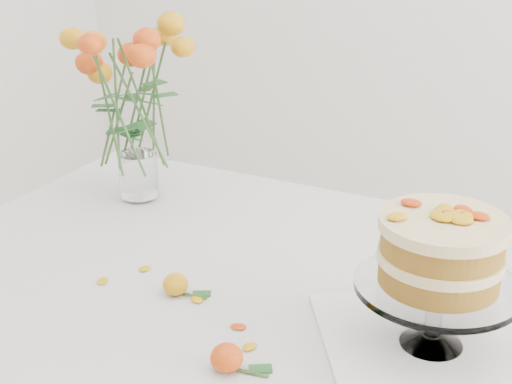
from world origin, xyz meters
The scene contains 11 objects.
table centered at (0.00, 0.00, 0.67)m, with size 1.43×0.93×0.76m.
napkin centered at (0.26, -0.06, 0.76)m, with size 0.31×0.31×0.01m, color white.
cake_stand centered at (0.26, -0.06, 0.91)m, with size 0.24×0.24×0.21m.
rose_vase centered at (-0.46, 0.22, 1.00)m, with size 0.35×0.35×0.42m.
loose_rose_near centered at (-0.16, -0.10, 0.77)m, with size 0.08×0.04×0.04m.
loose_rose_far centered at (0.02, -0.24, 0.78)m, with size 0.09×0.05×0.04m.
stray_petal_a centered at (-0.12, -0.10, 0.76)m, with size 0.03×0.02×0.00m, color #DDA00D.
stray_petal_b centered at (-0.02, -0.14, 0.76)m, with size 0.03×0.02×0.00m, color #DDA00D.
stray_petal_c centered at (0.02, -0.18, 0.76)m, with size 0.03×0.02×0.00m, color #DDA00D.
stray_petal_d centered at (-0.26, -0.05, 0.76)m, with size 0.03×0.02×0.00m, color #DDA00D.
stray_petal_e centered at (-0.30, -0.12, 0.76)m, with size 0.03×0.02×0.00m, color #DDA00D.
Camera 1 is at (0.43, -0.97, 1.38)m, focal length 50.00 mm.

